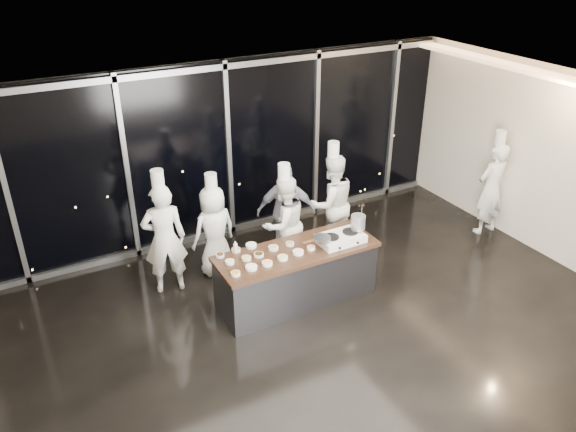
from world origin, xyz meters
The scene contains 15 objects.
ground centered at (0.00, 0.00, 0.00)m, with size 9.00×9.00×0.00m, color black.
room_shell centered at (0.18, 0.00, 2.25)m, with size 9.02×7.02×3.21m.
window_wall centered at (0.00, 3.43, 1.60)m, with size 8.90×0.11×3.20m.
demo_counter centered at (0.00, 0.90, 0.45)m, with size 2.46×0.86×0.90m.
stove centered at (0.70, 0.79, 0.96)m, with size 0.70×0.45×0.14m.
frying_pan centered at (0.34, 0.77, 1.06)m, with size 0.46×0.27×0.04m.
stock_pot centered at (1.01, 0.80, 1.15)m, with size 0.22×0.22×0.22m, color #A9A9AB.
prep_bowls centered at (-0.54, 0.96, 0.93)m, with size 1.39×0.73×0.05m.
squeeze_bottle centered at (-0.83, 1.24, 1.00)m, with size 0.06×0.06×0.21m.
chef_far_left centered at (-1.63, 2.12, 0.93)m, with size 0.73×0.55×2.05m.
chef_left centered at (-0.78, 2.24, 0.79)m, with size 0.82×0.60×1.77m.
chef_center centered at (0.27, 1.81, 0.84)m, with size 0.89×0.74×1.89m.
guest centered at (0.49, 2.15, 0.85)m, with size 1.08×0.79×1.70m.
chef_right centered at (1.28, 1.97, 0.90)m, with size 0.91×0.73×2.02m.
chef_side centered at (4.20, 1.14, 0.90)m, with size 0.66×0.45×1.99m.
Camera 1 is at (-3.49, -5.31, 5.17)m, focal length 35.00 mm.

